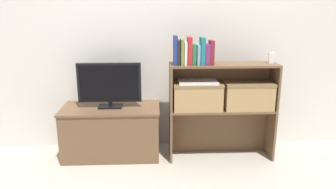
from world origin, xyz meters
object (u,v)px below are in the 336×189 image
object	(u,v)px
book_skyblue	(198,55)
storage_basket_left	(197,95)
book_navy	(175,50)
book_forest	(194,54)
book_teal	(202,51)
book_ivory	(185,53)
baby_monitor	(271,58)
book_maroon	(211,52)
book_plum	(207,54)
storage_basket_right	(248,94)
tv_stand	(112,131)
book_crimson	(190,51)
tv	(109,84)
book_olive	(182,52)
laptop	(198,82)
book_charcoal	(179,52)

from	to	relation	value
book_skyblue	storage_basket_left	distance (m)	0.38
book_navy	book_forest	bearing A→B (deg)	0.00
book_skyblue	book_teal	xyz separation A→B (m)	(0.03, 0.00, 0.03)
book_ivory	baby_monitor	size ratio (longest dim) A/B	1.55
book_skyblue	book_maroon	bearing A→B (deg)	0.00
book_forest	book_plum	bearing A→B (deg)	0.00
book_maroon	storage_basket_left	bearing A→B (deg)	170.46
storage_basket_right	storage_basket_left	bearing A→B (deg)	180.00
book_forest	book_maroon	distance (m)	0.16
baby_monitor	storage_basket_right	size ratio (longest dim) A/B	0.29
book_ivory	baby_monitor	bearing A→B (deg)	2.46
book_navy	tv_stand	bearing A→B (deg)	168.21
book_navy	book_forest	xyz separation A→B (m)	(0.16, 0.00, -0.04)
book_crimson	book_ivory	bearing A→B (deg)	-180.00
storage_basket_left	tv_stand	bearing A→B (deg)	172.46
tv	book_ivory	xyz separation A→B (m)	(0.69, -0.12, 0.30)
tv	book_skyblue	size ratio (longest dim) A/B	3.34
book_ivory	book_skyblue	distance (m)	0.12
tv_stand	book_plum	xyz separation A→B (m)	(0.88, -0.13, 0.76)
storage_basket_left	book_teal	bearing A→B (deg)	-31.71
book_olive	book_forest	size ratio (longest dim) A/B	1.26
book_plum	book_maroon	world-z (taller)	book_maroon
baby_monitor	laptop	distance (m)	0.70
tv	baby_monitor	size ratio (longest dim) A/B	4.55
book_ivory	tv_stand	bearing A→B (deg)	169.68
tv_stand	book_maroon	distance (m)	1.21
book_forest	laptop	bearing A→B (deg)	22.96
book_forest	book_maroon	size ratio (longest dim) A/B	0.84
tv	book_olive	world-z (taller)	book_olive
book_olive	book_maroon	xyz separation A→B (m)	(0.26, 0.00, -0.01)
tv_stand	storage_basket_left	distance (m)	0.90
book_crimson	storage_basket_left	distance (m)	0.42
tv_stand	laptop	size ratio (longest dim) A/B	2.63
book_charcoal	storage_basket_right	xyz separation A→B (m)	(0.65, 0.02, -0.39)
tv_stand	book_maroon	xyz separation A→B (m)	(0.92, -0.13, 0.77)
laptop	storage_basket_left	bearing A→B (deg)	90.00
book_plum	book_maroon	bearing A→B (deg)	0.00
book_forest	storage_basket_left	world-z (taller)	book_forest
book_forest	book_plum	world-z (taller)	book_plum
book_skyblue	laptop	world-z (taller)	book_skyblue
book_maroon	storage_basket_right	world-z (taller)	book_maroon
book_crimson	book_teal	distance (m)	0.11
book_ivory	book_olive	bearing A→B (deg)	180.00
tv_stand	book_crimson	xyz separation A→B (m)	(0.73, -0.13, 0.79)
book_plum	storage_basket_left	world-z (taller)	book_plum
book_ivory	book_plum	world-z (taller)	book_ivory
tv_stand	book_ivory	size ratio (longest dim) A/B	4.59
book_maroon	storage_basket_right	distance (m)	0.53
book_crimson	book_navy	bearing A→B (deg)	180.00
book_maroon	baby_monitor	xyz separation A→B (m)	(0.55, 0.03, -0.06)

